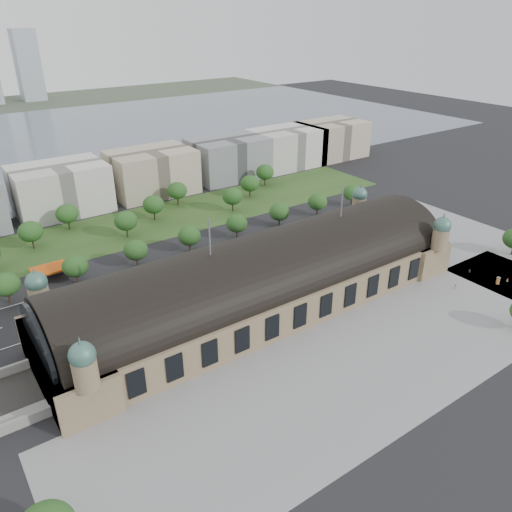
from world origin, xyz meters
TOP-DOWN VIEW (x-y plane):
  - ground at (0.00, 0.00)m, footprint 900.00×900.00m
  - station at (0.00, 0.00)m, footprint 150.00×48.40m
  - plaza_south at (10.00, -44.00)m, footprint 190.00×48.00m
  - plaza_east at (103.00, 0.00)m, footprint 56.00×100.00m
  - road_slab at (-20.00, 38.00)m, footprint 260.00×26.00m
  - grass_belt at (-15.00, 93.00)m, footprint 300.00×45.00m
  - petrol_station at (-53.91, 65.28)m, footprint 14.00×13.00m
  - lake at (0.00, 298.00)m, footprint 700.00×320.00m
  - far_tower_right at (45.00, 508.00)m, footprint 24.00×24.00m
  - office_3 at (-30.00, 133.00)m, footprint 45.00×32.00m
  - office_4 at (20.00, 133.00)m, footprint 45.00×32.00m
  - office_5 at (70.00, 133.00)m, footprint 45.00×32.00m
  - office_6 at (115.00, 133.00)m, footprint 45.00×32.00m
  - office_7 at (155.00, 133.00)m, footprint 45.00×32.00m
  - tree_row_2 at (-72.00, 53.00)m, footprint 9.60×9.60m
  - tree_row_3 at (-48.00, 53.00)m, footprint 9.60×9.60m
  - tree_row_4 at (-24.00, 53.00)m, footprint 9.60×9.60m
  - tree_row_5 at (0.00, 53.00)m, footprint 9.60×9.60m
  - tree_row_6 at (24.00, 53.00)m, footprint 9.60×9.60m
  - tree_row_7 at (48.00, 53.00)m, footprint 9.60×9.60m
  - tree_row_8 at (72.00, 53.00)m, footprint 9.60×9.60m
  - tree_row_9 at (96.00, 53.00)m, footprint 9.60×9.60m
  - tree_belt_4 at (-54.00, 95.00)m, footprint 10.40×10.40m
  - tree_belt_5 at (-35.00, 107.00)m, footprint 10.40×10.40m
  - tree_belt_6 at (-16.00, 83.00)m, footprint 10.40×10.40m
  - tree_belt_7 at (3.00, 95.00)m, footprint 10.40×10.40m
  - tree_belt_8 at (22.00, 107.00)m, footprint 10.40×10.40m
  - tree_belt_9 at (41.00, 83.00)m, footprint 10.40×10.40m
  - tree_belt_10 at (60.00, 95.00)m, footprint 10.40×10.40m
  - tree_belt_11 at (79.00, 107.00)m, footprint 10.40×10.40m
  - traffic_car_2 at (-69.24, 30.26)m, footprint 4.73×2.25m
  - traffic_car_3 at (-29.51, 43.13)m, footprint 5.59×2.81m
  - traffic_car_4 at (-0.41, 30.28)m, footprint 3.94×1.64m
  - traffic_car_6 at (63.48, 33.09)m, footprint 5.38×2.52m
  - parked_car_0 at (-67.57, 25.00)m, footprint 4.87×3.59m
  - parked_car_1 at (-54.57, 22.92)m, footprint 5.27×4.45m
  - parked_car_2 at (-59.34, 21.00)m, footprint 5.36×4.89m
  - parked_car_3 at (-63.00, 21.00)m, footprint 4.41×4.05m
  - parked_car_4 at (-40.21, 23.85)m, footprint 4.82×3.67m
  - parked_car_5 at (-33.54, 21.00)m, footprint 5.72×5.20m
  - parked_car_6 at (-28.14, 25.00)m, footprint 6.13×4.65m
  - bus_west at (5.58, 28.66)m, footprint 12.51×3.05m
  - bus_mid at (-9.14, 27.00)m, footprint 11.00×3.46m
  - bus_east at (19.80, 27.00)m, footprint 11.96×3.91m
  - advertising_column at (81.58, -38.89)m, footprint 1.50×1.50m
  - pedestrian_0 at (65.57, -31.69)m, footprint 0.92×0.68m
  - pedestrian_2 at (80.79, -27.41)m, footprint 0.92×1.02m
  - pedestrian_5 at (86.12, -40.11)m, footprint 0.81×0.93m

SIDE VIEW (x-z plane):
  - ground at x=0.00m, z-range 0.00..0.00m
  - plaza_south at x=10.00m, z-range -0.06..0.06m
  - plaza_east at x=103.00m, z-range -0.06..0.06m
  - road_slab at x=-20.00m, z-range -0.05..0.05m
  - grass_belt at x=-15.00m, z-range -0.05..0.05m
  - lake at x=0.00m, z-range -0.04..0.04m
  - traffic_car_2 at x=-69.24m, z-range 0.00..1.30m
  - traffic_car_4 at x=-0.41m, z-range 0.00..1.33m
  - parked_car_1 at x=-54.57m, z-range 0.00..1.34m
  - parked_car_3 at x=-63.00m, z-range 0.00..1.46m
  - parked_car_5 at x=-33.54m, z-range 0.00..1.48m
  - traffic_car_6 at x=63.48m, z-range 0.00..1.49m
  - parked_car_2 at x=-59.34m, z-range 0.00..1.50m
  - parked_car_4 at x=-40.21m, z-range 0.00..1.52m
  - parked_car_0 at x=-67.57m, z-range 0.00..1.53m
  - traffic_car_3 at x=-29.51m, z-range 0.00..1.56m
  - pedestrian_5 at x=86.12m, z-range 0.00..1.65m
  - parked_car_6 at x=-28.14m, z-range 0.00..1.65m
  - pedestrian_0 at x=65.57m, z-range 0.00..1.69m
  - pedestrian_2 at x=80.79m, z-range 0.00..1.83m
  - advertising_column at x=81.58m, z-range 0.06..2.90m
  - bus_mid at x=-9.14m, z-range 0.00..3.01m
  - bus_east at x=19.80m, z-range 0.00..3.27m
  - bus_west at x=5.58m, z-range 0.00..3.48m
  - petrol_station at x=-53.91m, z-range 0.42..5.47m
  - tree_row_2 at x=-72.00m, z-range 1.67..13.19m
  - tree_row_3 at x=-48.00m, z-range 1.67..13.19m
  - tree_row_4 at x=-24.00m, z-range 1.67..13.19m
  - tree_row_5 at x=0.00m, z-range 1.67..13.19m
  - tree_row_6 at x=24.00m, z-range 1.67..13.19m
  - tree_row_7 at x=48.00m, z-range 1.67..13.19m
  - tree_row_8 at x=72.00m, z-range 1.67..13.19m
  - tree_row_9 at x=96.00m, z-range 1.67..13.19m
  - tree_belt_4 at x=-54.00m, z-range 1.81..14.29m
  - tree_belt_5 at x=-35.00m, z-range 1.81..14.29m
  - tree_belt_6 at x=-16.00m, z-range 1.81..14.29m
  - tree_belt_7 at x=3.00m, z-range 1.81..14.29m
  - tree_belt_8 at x=22.00m, z-range 1.81..14.29m
  - tree_belt_9 at x=41.00m, z-range 1.81..14.29m
  - tree_belt_10 at x=60.00m, z-range 1.81..14.29m
  - tree_belt_11 at x=79.00m, z-range 1.81..14.29m
  - station at x=0.00m, z-range -11.87..32.43m
  - office_3 at x=-30.00m, z-range 0.00..24.00m
  - office_4 at x=20.00m, z-range 0.00..24.00m
  - office_5 at x=70.00m, z-range 0.00..24.00m
  - office_6 at x=115.00m, z-range 0.00..24.00m
  - office_7 at x=155.00m, z-range 0.00..24.00m
  - far_tower_right at x=45.00m, z-range 0.00..75.00m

